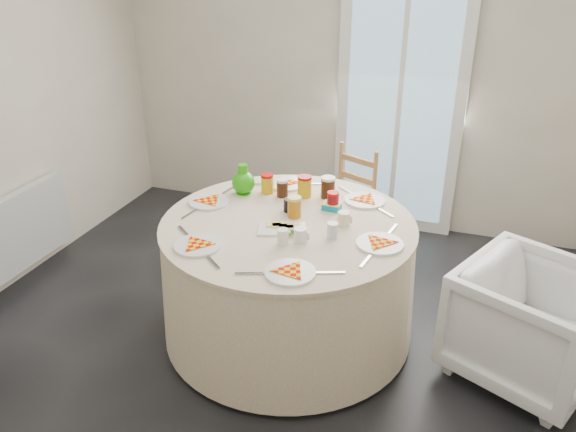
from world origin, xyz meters
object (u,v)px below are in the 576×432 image
(green_pitcher, at_px, (243,177))
(wooden_chair, at_px, (344,197))
(armchair, at_px, (532,317))
(table, at_px, (288,279))
(radiator, at_px, (16,233))

(green_pitcher, bearing_deg, wooden_chair, 76.86)
(armchair, bearing_deg, table, 117.32)
(radiator, relative_size, armchair, 1.35)
(table, height_order, armchair, same)
(wooden_chair, relative_size, green_pitcher, 4.42)
(table, height_order, green_pitcher, green_pitcher)
(radiator, distance_m, wooden_chair, 2.36)
(table, xyz_separation_m, armchair, (1.38, 0.06, 0.02))
(table, distance_m, armchair, 1.38)
(table, bearing_deg, wooden_chair, 86.18)
(wooden_chair, distance_m, green_pitcher, 1.00)
(radiator, distance_m, armchair, 3.37)
(wooden_chair, height_order, armchair, wooden_chair)
(wooden_chair, bearing_deg, armchair, -13.68)
(radiator, bearing_deg, green_pitcher, 13.12)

